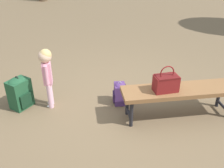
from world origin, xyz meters
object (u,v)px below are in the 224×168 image
object	(u,v)px
park_bench	(179,92)
handbag	(166,83)
backpack_large	(20,92)
child_standing	(47,70)
backpack_small	(120,92)

from	to	relation	value
park_bench	handbag	bearing A→B (deg)	16.88
handbag	backpack_large	bearing A→B (deg)	-6.09
park_bench	child_standing	distance (m)	1.89
backpack_small	backpack_large	bearing A→B (deg)	5.73
child_standing	backpack_small	bearing A→B (deg)	-173.76
child_standing	backpack_large	bearing A→B (deg)	4.52
park_bench	backpack_small	world-z (taller)	park_bench
park_bench	child_standing	world-z (taller)	child_standing
backpack_large	handbag	bearing A→B (deg)	173.91
park_bench	backpack_small	bearing A→B (deg)	-20.46
child_standing	backpack_large	distance (m)	0.57
backpack_small	park_bench	bearing A→B (deg)	159.54
child_standing	backpack_small	size ratio (longest dim) A/B	2.47
handbag	child_standing	distance (m)	1.67
child_standing	backpack_large	world-z (taller)	child_standing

